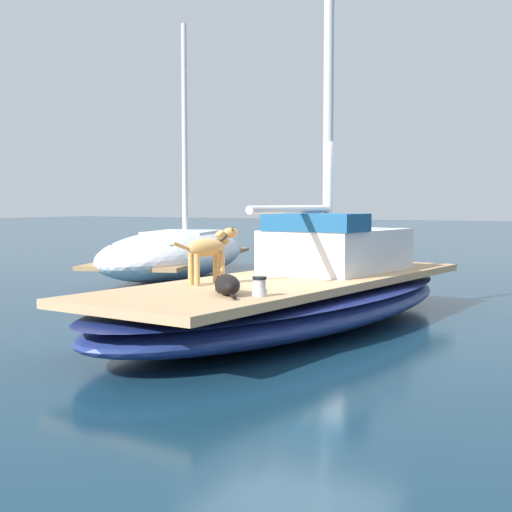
# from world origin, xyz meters

# --- Properties ---
(ground_plane) EXTENTS (120.00, 120.00, 0.00)m
(ground_plane) POSITION_xyz_m (0.00, 0.00, 0.00)
(ground_plane) COLOR #143347
(sailboat_main) EXTENTS (3.18, 7.44, 0.66)m
(sailboat_main) POSITION_xyz_m (0.00, 0.00, 0.34)
(sailboat_main) COLOR navy
(sailboat_main) RESTS_ON ground
(cabin_house) EXTENTS (1.60, 2.34, 0.84)m
(cabin_house) POSITION_xyz_m (0.11, 1.11, 1.01)
(cabin_house) COLOR silver
(cabin_house) RESTS_ON sailboat_main
(dog_tan) EXTENTS (0.44, 0.90, 0.70)m
(dog_tan) POSITION_xyz_m (-0.55, -1.17, 1.08)
(dog_tan) COLOR tan
(dog_tan) RESTS_ON sailboat_main
(dog_black) EXTENTS (0.69, 0.77, 0.22)m
(dog_black) POSITION_xyz_m (0.16, -1.92, 0.77)
(dog_black) COLOR black
(dog_black) RESTS_ON sailboat_main
(deck_winch) EXTENTS (0.16, 0.16, 0.21)m
(deck_winch) POSITION_xyz_m (0.54, -1.88, 0.76)
(deck_winch) COLOR #B7B7BC
(deck_winch) RESTS_ON sailboat_main
(moored_boat_port_side) EXTENTS (4.47, 7.25, 5.67)m
(moored_boat_port_side) POSITION_xyz_m (-5.14, 4.46, 0.55)
(moored_boat_port_side) COLOR white
(moored_boat_port_side) RESTS_ON ground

